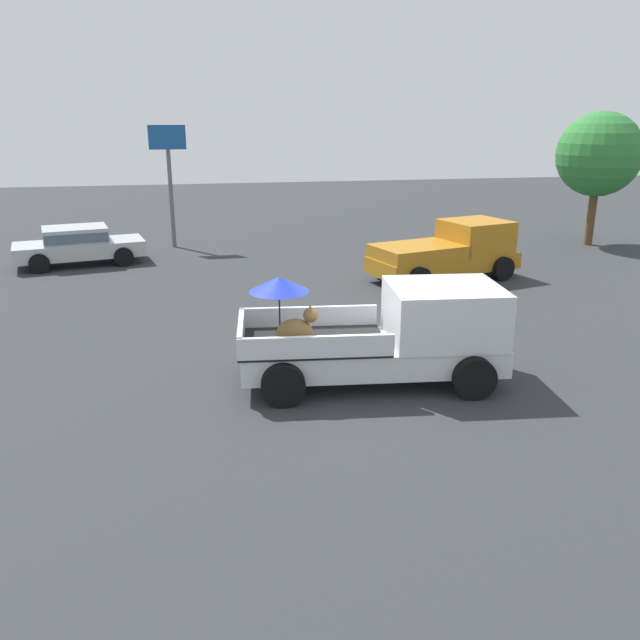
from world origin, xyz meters
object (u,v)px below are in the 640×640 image
Objects in this scene: pickup_truck_main at (393,334)px; pickup_truck_red at (450,252)px; parked_sedan_near at (78,244)px; motel_sign at (169,162)px.

pickup_truck_red is at bearing 66.75° from pickup_truck_main.
parked_sedan_near is at bearing 144.06° from pickup_truck_red.
motel_sign is (-4.44, 14.73, 2.35)m from pickup_truck_main.
pickup_truck_red reaches higher than parked_sedan_near.
pickup_truck_main is at bearing -134.70° from pickup_truck_red.
parked_sedan_near is (-11.92, 4.46, -0.13)m from pickup_truck_red.
parked_sedan_near is at bearing -140.50° from motel_sign.
pickup_truck_main is at bearing -73.22° from motel_sign.
pickup_truck_main is 1.12× the size of motel_sign.
pickup_truck_main is at bearing -69.85° from parked_sedan_near.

